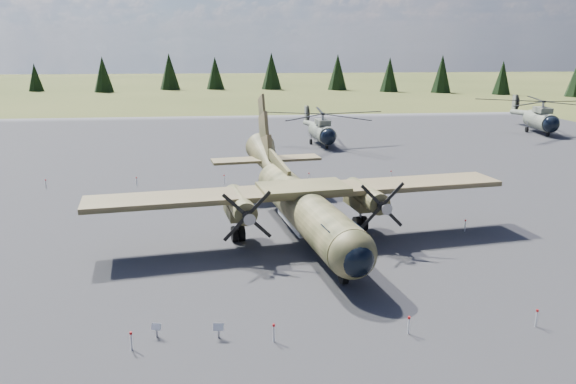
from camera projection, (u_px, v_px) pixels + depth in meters
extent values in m
plane|color=brown|center=(225.00, 240.00, 37.03)|extent=(500.00, 500.00, 0.00)
cube|color=#5B5A60|center=(225.00, 201.00, 46.65)|extent=(120.00, 120.00, 0.04)
cylinder|color=#35381E|center=(305.00, 209.00, 36.50)|extent=(5.01, 17.30, 2.66)
sphere|color=#35381E|center=(352.00, 254.00, 28.49)|extent=(2.94, 2.94, 2.61)
sphere|color=black|center=(356.00, 258.00, 28.01)|extent=(2.16, 2.16, 1.92)
cube|color=black|center=(342.00, 231.00, 29.74)|extent=(2.09, 1.77, 0.52)
cone|color=#35381E|center=(267.00, 161.00, 46.76)|extent=(3.49, 6.83, 4.00)
cube|color=#A8ABAE|center=(301.00, 220.00, 37.67)|extent=(2.58, 5.90, 0.48)
cube|color=#31361C|center=(303.00, 191.00, 36.68)|extent=(27.73, 7.03, 0.33)
cube|color=#35381E|center=(303.00, 188.00, 36.62)|extent=(6.12, 4.18, 0.33)
cylinder|color=#35381E|center=(239.00, 204.00, 35.50)|extent=(2.10, 5.09, 1.43)
cube|color=#35381E|center=(238.00, 210.00, 36.37)|extent=(1.86, 3.40, 0.76)
cone|color=gray|center=(248.00, 218.00, 32.61)|extent=(0.83, 0.95, 0.72)
cylinder|color=black|center=(238.00, 234.00, 36.77)|extent=(0.97, 1.15, 1.05)
cylinder|color=#35381E|center=(365.00, 195.00, 37.58)|extent=(2.10, 5.09, 1.43)
cube|color=#35381E|center=(361.00, 201.00, 38.45)|extent=(1.86, 3.40, 0.76)
cone|color=gray|center=(384.00, 208.00, 34.69)|extent=(0.83, 0.95, 0.72)
cylinder|color=black|center=(360.00, 224.00, 38.85)|extent=(0.97, 1.15, 1.05)
cube|color=#35381E|center=(278.00, 163.00, 43.24)|extent=(1.26, 7.14, 1.60)
cube|color=#31361C|center=(266.00, 159.00, 47.19)|extent=(9.32, 3.34, 0.21)
cylinder|color=gray|center=(344.00, 264.00, 29.80)|extent=(0.15, 0.15, 0.86)
cylinder|color=black|center=(343.00, 276.00, 29.97)|extent=(0.45, 0.93, 0.89)
cylinder|color=gray|center=(322.00, 133.00, 72.51)|extent=(2.65, 6.55, 2.23)
sphere|color=black|center=(328.00, 137.00, 69.46)|extent=(2.18, 2.18, 2.05)
sphere|color=gray|center=(316.00, 129.00, 75.56)|extent=(2.18, 2.18, 2.05)
cube|color=gray|center=(323.00, 122.00, 71.81)|extent=(1.70, 2.95, 0.67)
cylinder|color=gray|center=(323.00, 117.00, 71.64)|extent=(0.34, 0.34, 0.89)
cylinder|color=gray|center=(311.00, 124.00, 78.67)|extent=(1.25, 7.64, 1.28)
cube|color=gray|center=(306.00, 113.00, 81.57)|extent=(0.28, 1.26, 2.14)
cylinder|color=black|center=(308.00, 113.00, 81.63)|extent=(0.21, 2.32, 2.32)
cylinder|color=black|center=(327.00, 146.00, 70.28)|extent=(0.29, 0.62, 0.61)
cylinder|color=black|center=(311.00, 142.00, 73.64)|extent=(0.31, 0.73, 0.71)
cylinder|color=gray|center=(311.00, 138.00, 73.52)|extent=(0.13, 0.13, 1.29)
cylinder|color=black|center=(329.00, 141.00, 74.06)|extent=(0.31, 0.73, 0.71)
cylinder|color=gray|center=(329.00, 138.00, 73.94)|extent=(0.13, 0.13, 1.29)
cylinder|color=gray|center=(540.00, 121.00, 82.55)|extent=(3.62, 7.64, 2.55)
sphere|color=black|center=(551.00, 125.00, 79.01)|extent=(2.67, 2.67, 2.35)
sphere|color=gray|center=(531.00, 118.00, 86.10)|extent=(2.67, 2.67, 2.35)
cube|color=gray|center=(543.00, 110.00, 81.74)|extent=(2.20, 3.49, 0.77)
cylinder|color=gray|center=(543.00, 105.00, 81.55)|extent=(0.42, 0.42, 1.02)
cylinder|color=gray|center=(522.00, 113.00, 89.71)|extent=(2.15, 8.74, 1.46)
cube|color=gray|center=(514.00, 102.00, 93.10)|extent=(0.44, 1.45, 2.45)
cylinder|color=black|center=(516.00, 102.00, 93.08)|extent=(0.46, 2.63, 2.65)
cylinder|color=black|center=(548.00, 134.00, 79.96)|extent=(0.39, 0.73, 0.69)
cylinder|color=black|center=(527.00, 130.00, 84.15)|extent=(0.42, 0.85, 0.82)
cylinder|color=gray|center=(527.00, 126.00, 84.02)|extent=(0.16, 0.16, 1.48)
cylinder|color=black|center=(545.00, 130.00, 84.05)|extent=(0.42, 0.85, 0.82)
cylinder|color=gray|center=(546.00, 126.00, 83.92)|extent=(0.16, 0.16, 1.48)
cube|color=gray|center=(157.00, 331.00, 24.62)|extent=(0.10, 0.10, 0.53)
cube|color=silver|center=(156.00, 327.00, 24.51)|extent=(0.46, 0.30, 0.30)
cube|color=gray|center=(219.00, 332.00, 24.54)|extent=(0.09, 0.09, 0.56)
cube|color=silver|center=(218.00, 327.00, 24.42)|extent=(0.47, 0.23, 0.32)
cylinder|color=silver|center=(131.00, 342.00, 23.51)|extent=(0.07, 0.07, 0.80)
cylinder|color=#B01213|center=(131.00, 333.00, 23.41)|extent=(0.12, 0.12, 0.10)
cylinder|color=silver|center=(274.00, 334.00, 24.17)|extent=(0.07, 0.07, 0.80)
cylinder|color=#B01213|center=(274.00, 325.00, 24.07)|extent=(0.12, 0.12, 0.10)
cylinder|color=silver|center=(409.00, 326.00, 24.83)|extent=(0.07, 0.07, 0.80)
cylinder|color=#B01213|center=(409.00, 318.00, 24.73)|extent=(0.12, 0.12, 0.10)
cylinder|color=silver|center=(536.00, 319.00, 25.49)|extent=(0.07, 0.07, 0.80)
cylinder|color=#B01213|center=(537.00, 311.00, 25.39)|extent=(0.12, 0.12, 0.10)
cylinder|color=silver|center=(46.00, 184.00, 50.56)|extent=(0.07, 0.07, 0.80)
cylinder|color=#B01213|center=(45.00, 180.00, 50.46)|extent=(0.12, 0.12, 0.10)
cylinder|color=silver|center=(137.00, 182.00, 51.44)|extent=(0.07, 0.07, 0.80)
cylinder|color=#B01213|center=(136.00, 178.00, 51.34)|extent=(0.12, 0.12, 0.10)
cylinder|color=silver|center=(224.00, 180.00, 52.33)|extent=(0.07, 0.07, 0.80)
cylinder|color=#B01213|center=(224.00, 175.00, 52.23)|extent=(0.12, 0.12, 0.10)
cylinder|color=silver|center=(309.00, 177.00, 53.21)|extent=(0.07, 0.07, 0.80)
cylinder|color=#B01213|center=(309.00, 173.00, 53.11)|extent=(0.12, 0.12, 0.10)
cylinder|color=silver|center=(391.00, 175.00, 54.09)|extent=(0.07, 0.07, 0.80)
cylinder|color=#B01213|center=(391.00, 171.00, 53.99)|extent=(0.12, 0.12, 0.10)
cylinder|color=silver|center=(465.00, 226.00, 38.76)|extent=(0.07, 0.07, 0.80)
cylinder|color=#B01213|center=(466.00, 220.00, 38.66)|extent=(0.12, 0.12, 0.10)
cone|color=black|center=(502.00, 77.00, 151.82)|extent=(5.05, 5.05, 9.01)
cone|color=black|center=(442.00, 74.00, 157.82)|extent=(5.88, 5.88, 10.49)
cone|color=black|center=(389.00, 74.00, 161.53)|extent=(5.45, 5.45, 9.73)
cone|color=black|center=(338.00, 72.00, 168.22)|extent=(5.89, 5.89, 10.52)
cone|color=black|center=(271.00, 71.00, 170.76)|extent=(6.15, 6.15, 10.98)
cone|color=black|center=(215.00, 73.00, 170.69)|extent=(5.43, 5.43, 9.70)
cone|color=black|center=(169.00, 71.00, 169.19)|extent=(6.03, 6.03, 10.76)
cone|color=black|center=(103.00, 74.00, 159.47)|extent=(5.60, 5.60, 10.01)
cone|color=black|center=(35.00, 77.00, 162.93)|extent=(4.46, 4.46, 7.97)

